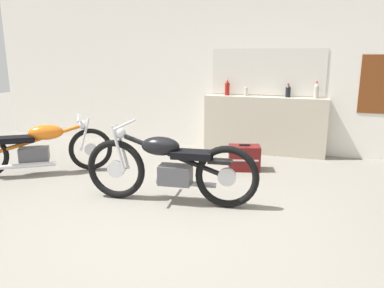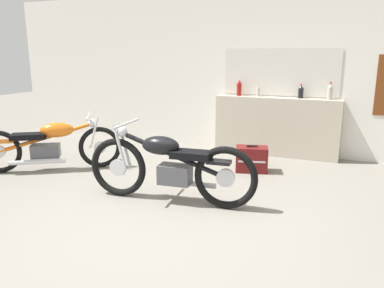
% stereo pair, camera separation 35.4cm
% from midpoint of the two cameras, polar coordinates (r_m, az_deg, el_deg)
% --- Properties ---
extents(ground_plane, '(24.00, 24.00, 0.00)m').
position_cam_midpoint_polar(ground_plane, '(3.92, -7.16, -12.50)').
color(ground_plane, gray).
extents(wall_back, '(10.00, 0.07, 2.80)m').
position_cam_midpoint_polar(wall_back, '(6.78, 5.27, 10.85)').
color(wall_back, silver).
rests_on(wall_back, ground_plane).
extents(sill_counter, '(2.09, 0.28, 1.00)m').
position_cam_midpoint_polar(sill_counter, '(6.61, 9.41, 2.80)').
color(sill_counter, '#B7AD99').
rests_on(sill_counter, ground_plane).
extents(bottle_leftmost, '(0.08, 0.08, 0.30)m').
position_cam_midpoint_polar(bottle_leftmost, '(6.68, 3.87, 8.53)').
color(bottle_leftmost, maroon).
rests_on(bottle_leftmost, sill_counter).
extents(bottle_left_center, '(0.06, 0.06, 0.19)m').
position_cam_midpoint_polar(bottle_left_center, '(6.62, 6.72, 8.03)').
color(bottle_left_center, '#B7B2A8').
rests_on(bottle_left_center, sill_counter).
extents(bottle_center, '(0.08, 0.08, 0.23)m').
position_cam_midpoint_polar(bottle_center, '(6.53, 12.93, 7.86)').
color(bottle_center, black).
rests_on(bottle_center, sill_counter).
extents(bottle_right_center, '(0.08, 0.08, 0.28)m').
position_cam_midpoint_polar(bottle_right_center, '(6.47, 16.95, 7.74)').
color(bottle_right_center, '#B7B2A8').
rests_on(bottle_right_center, sill_counter).
extents(motorcycle_black, '(2.07, 0.64, 0.93)m').
position_cam_midpoint_polar(motorcycle_black, '(4.37, -5.74, -3.49)').
color(motorcycle_black, black).
rests_on(motorcycle_black, ground_plane).
extents(motorcycle_orange, '(1.77, 1.21, 0.81)m').
position_cam_midpoint_polar(motorcycle_orange, '(5.91, -23.94, -0.40)').
color(motorcycle_orange, black).
rests_on(motorcycle_orange, ground_plane).
extents(hard_case_darkred, '(0.53, 0.41, 0.40)m').
position_cam_midpoint_polar(hard_case_darkred, '(5.68, 6.20, -2.12)').
color(hard_case_darkred, maroon).
rests_on(hard_case_darkred, ground_plane).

